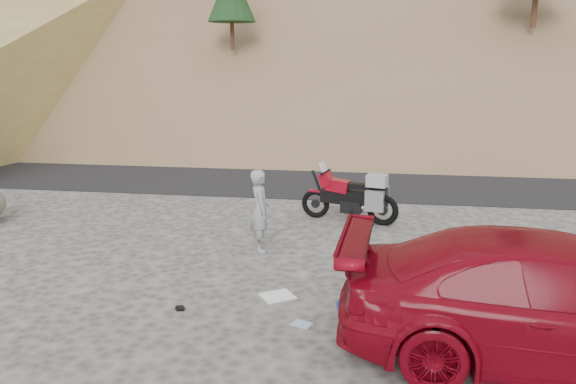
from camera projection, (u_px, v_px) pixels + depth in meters
The scene contains 12 objects.
ground at pixel (257, 272), 10.14m from camera, with size 140.00×140.00×0.00m, color #43413E.
road at pixel (314, 175), 18.80m from camera, with size 120.00×7.00×0.05m, color black.
motorcycle at pixel (353, 197), 13.18m from camera, with size 2.35×1.01×1.42m.
man at pixel (261, 250), 11.30m from camera, with size 0.60×0.40×1.65m, color gray.
red_car at pixel (557, 362), 7.09m from camera, with size 2.25×5.54×1.61m, color maroon.
gear_white_cloth at pixel (278, 296), 9.07m from camera, with size 0.50×0.44×0.02m, color white.
gear_blue_mat at pixel (351, 304), 8.57m from camera, with size 0.17×0.17×0.43m, color #1A4B9D.
gear_bottle at pixel (374, 306), 8.47m from camera, with size 0.07×0.07×0.20m, color #1A4B9D.
gear_funnel at pixel (452, 306), 8.51m from camera, with size 0.14×0.14×0.18m, color #AB1B0B.
gear_glove_a at pixel (179, 307), 8.62m from camera, with size 0.12×0.09×0.03m, color black.
gear_glove_b at pixel (180, 309), 8.57m from camera, with size 0.12×0.09×0.04m, color black.
gear_blue_cloth at pixel (302, 324), 8.10m from camera, with size 0.28×0.21×0.01m, color #8BB9D6.
Camera 1 is at (2.05, -9.34, 3.69)m, focal length 35.00 mm.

